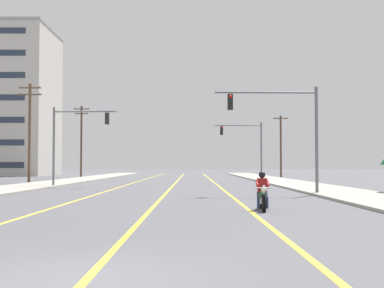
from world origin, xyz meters
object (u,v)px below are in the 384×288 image
object	(u,v)px
traffic_signal_near_left	(72,134)
utility_pole_right_far	(281,145)
traffic_signal_near_right	(286,122)
traffic_signal_mid_right	(248,142)
motorcycle_with_rider	(263,195)
utility_pole_left_far	(81,139)
utility_pole_left_near	(30,129)

from	to	relation	value
traffic_signal_near_left	utility_pole_right_far	xyz separation A→B (m)	(21.55, 31.20, 0.34)
traffic_signal_near_right	traffic_signal_mid_right	xyz separation A→B (m)	(0.45, 24.98, -0.05)
motorcycle_with_rider	utility_pole_left_far	size ratio (longest dim) A/B	0.22
traffic_signal_near_right	utility_pole_left_far	world-z (taller)	utility_pole_left_far
utility_pole_left_far	traffic_signal_near_right	bearing A→B (deg)	-63.68
traffic_signal_near_left	utility_pole_left_near	world-z (taller)	utility_pole_left_near
motorcycle_with_rider	utility_pole_left_far	world-z (taller)	utility_pole_left_far
motorcycle_with_rider	traffic_signal_near_left	xyz separation A→B (m)	(-11.99, 20.80, 3.52)
motorcycle_with_rider	utility_pole_left_near	size ratio (longest dim) A/B	0.23
traffic_signal_near_right	utility_pole_left_far	size ratio (longest dim) A/B	0.63
traffic_signal_near_left	traffic_signal_mid_right	world-z (taller)	same
utility_pole_left_near	utility_pole_left_far	size ratio (longest dim) A/B	0.97
traffic_signal_near_right	motorcycle_with_rider	bearing A→B (deg)	-105.26
motorcycle_with_rider	utility_pole_left_near	xyz separation A→B (m)	(-18.09, 29.75, 4.50)
utility_pole_right_far	traffic_signal_mid_right	bearing A→B (deg)	-110.57
traffic_signal_near_left	utility_pole_left_near	size ratio (longest dim) A/B	0.66
traffic_signal_near_right	traffic_signal_near_left	xyz separation A→B (m)	(-14.74, 10.73, -0.05)
traffic_signal_near_right	traffic_signal_mid_right	world-z (taller)	same
utility_pole_left_near	utility_pole_right_far	xyz separation A→B (m)	(27.65, 22.25, -0.65)
utility_pole_left_near	utility_pole_right_far	world-z (taller)	utility_pole_left_near
traffic_signal_near_left	traffic_signal_near_right	bearing A→B (deg)	-36.05
motorcycle_with_rider	utility_pole_right_far	bearing A→B (deg)	79.58
traffic_signal_near_right	traffic_signal_near_left	distance (m)	18.23
motorcycle_with_rider	traffic_signal_mid_right	world-z (taller)	traffic_signal_mid_right
traffic_signal_near_right	utility_pole_left_near	bearing A→B (deg)	136.65
traffic_signal_near_left	utility_pole_right_far	bearing A→B (deg)	55.36
utility_pole_left_near	utility_pole_right_far	size ratio (longest dim) A/B	1.11
utility_pole_left_near	traffic_signal_near_right	bearing A→B (deg)	-43.35
traffic_signal_mid_right	motorcycle_with_rider	bearing A→B (deg)	-95.22
utility_pole_left_near	utility_pole_left_far	distance (m)	21.91
traffic_signal_mid_right	utility_pole_left_far	bearing A→B (deg)	141.70
traffic_signal_near_right	utility_pole_right_far	bearing A→B (deg)	80.77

